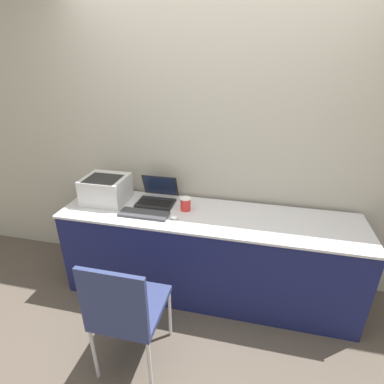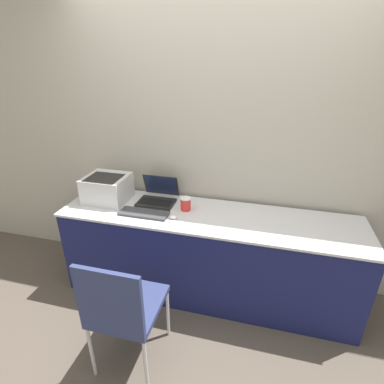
# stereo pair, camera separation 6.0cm
# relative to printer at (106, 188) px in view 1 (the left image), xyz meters

# --- Properties ---
(ground_plane) EXTENTS (14.00, 14.00, 0.00)m
(ground_plane) POSITION_rel_printer_xyz_m (0.93, -0.35, -0.92)
(ground_plane) COLOR brown
(wall_back) EXTENTS (8.00, 0.05, 2.60)m
(wall_back) POSITION_rel_printer_xyz_m (0.93, 0.32, 0.38)
(wall_back) COLOR #B7B2A3
(wall_back) RESTS_ON ground_plane
(table) EXTENTS (2.49, 0.62, 0.79)m
(table) POSITION_rel_printer_xyz_m (0.93, -0.05, -0.52)
(table) COLOR #191E51
(table) RESTS_ON ground_plane
(printer) EXTENTS (0.37, 0.33, 0.23)m
(printer) POSITION_rel_printer_xyz_m (0.00, 0.00, 0.00)
(printer) COLOR silver
(printer) RESTS_ON table
(laptop_left) EXTENTS (0.32, 0.29, 0.22)m
(laptop_left) POSITION_rel_printer_xyz_m (0.44, 0.09, -0.07)
(laptop_left) COLOR black
(laptop_left) RESTS_ON table
(external_keyboard) EXTENTS (0.41, 0.15, 0.02)m
(external_keyboard) POSITION_rel_printer_xyz_m (0.42, -0.17, -0.11)
(external_keyboard) COLOR #3D3D42
(external_keyboard) RESTS_ON table
(coffee_cup) EXTENTS (0.09, 0.09, 0.11)m
(coffee_cup) POSITION_rel_printer_xyz_m (0.73, -0.01, -0.07)
(coffee_cup) COLOR red
(coffee_cup) RESTS_ON table
(mouse) EXTENTS (0.07, 0.05, 0.03)m
(mouse) POSITION_rel_printer_xyz_m (0.67, -0.18, -0.11)
(mouse) COLOR silver
(mouse) RESTS_ON table
(chair) EXTENTS (0.42, 0.47, 0.93)m
(chair) POSITION_rel_printer_xyz_m (0.56, -0.90, -0.38)
(chair) COLOR navy
(chair) RESTS_ON ground_plane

